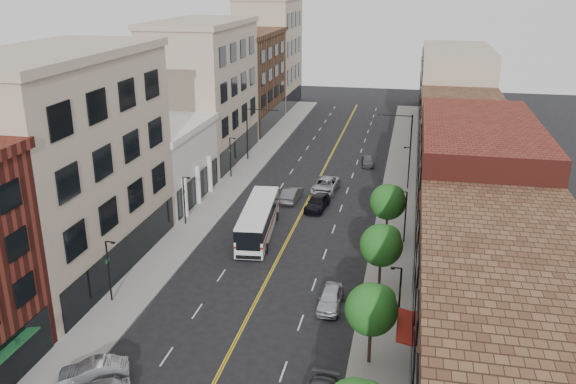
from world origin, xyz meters
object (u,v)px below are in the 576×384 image
Objects in this scene: car_parked_far at (330,298)px; car_lane_behind at (292,194)px; car_lane_c at (368,161)px; city_bus at (258,218)px; car_angle_b at (94,371)px; car_lane_b at (325,186)px; car_lane_a at (317,203)px.

car_lane_behind is at bearing 109.33° from car_parked_far.
city_bus is at bearing -114.99° from car_lane_c.
car_angle_b is 35.02m from car_lane_behind.
city_bus is 2.85× the size of car_angle_b.
car_parked_far is (13.20, 12.05, 0.05)m from car_angle_b.
car_lane_b is (8.90, 38.27, 0.11)m from car_angle_b.
car_angle_b is 33.74m from car_lane_a.
car_lane_b reaches higher than car_lane_behind.
car_angle_b is at bearing -98.85° from car_lane_a.
car_parked_far is at bearing 106.49° from car_angle_b.
car_lane_behind reaches higher than car_lane_a.
car_angle_b reaches higher than car_lane_c.
car_lane_behind is 17.14m from car_lane_c.
car_lane_a reaches higher than car_angle_b.
car_lane_b is at bearing 96.45° from car_lane_a.
car_angle_b is 0.86× the size of car_lane_a.
car_angle_b is at bearing -98.95° from car_lane_b.
car_lane_behind is (1.21, 10.30, -1.01)m from city_bus.
car_lane_behind reaches higher than car_parked_far.
car_lane_a is at bearing 152.05° from car_lane_behind.
city_bus reaches higher than car_lane_behind.
car_lane_a is at bearing -109.59° from car_lane_c.
car_lane_a is 5.72m from car_lane_b.
car_lane_c is (4.00, 11.81, -0.17)m from car_lane_b.
city_bus is 24.68m from car_angle_b.
car_lane_b is at bearing 66.38° from city_bus.
car_lane_b is at bearing -115.45° from car_lane_c.
car_lane_behind is at bearing 144.90° from car_angle_b.
car_lane_b reaches higher than car_angle_b.
car_lane_a is (4.51, 8.28, -1.07)m from city_bus.
city_bus is at bearing -103.72° from car_lane_b.
car_parked_far is 23.77m from car_lane_behind.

